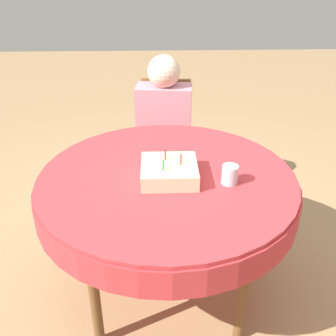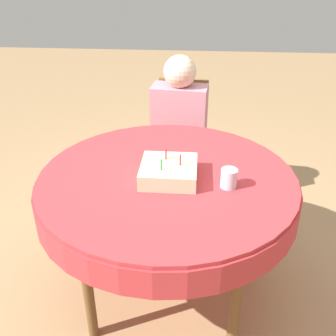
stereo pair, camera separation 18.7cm
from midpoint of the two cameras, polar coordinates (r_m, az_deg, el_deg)
name	(u,v)px [view 2 (the right image)]	position (r m, az deg, el deg)	size (l,w,h in m)	color
ground_plane	(167,287)	(2.37, 2.25, -16.96)	(12.00, 12.00, 0.00)	#A37F56
dining_table	(167,190)	(1.95, 2.62, -3.35)	(1.27, 1.27, 0.75)	#BC3338
chair	(180,139)	(2.90, 3.67, 4.13)	(0.43, 0.43, 0.90)	brown
person	(179,120)	(2.74, 3.54, 6.99)	(0.39, 0.32, 1.11)	beige
birthday_cake	(169,171)	(1.86, 2.99, -0.57)	(0.26, 0.26, 0.13)	beige
drinking_glass	(229,178)	(1.83, 11.75, -1.54)	(0.08, 0.08, 0.09)	silver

